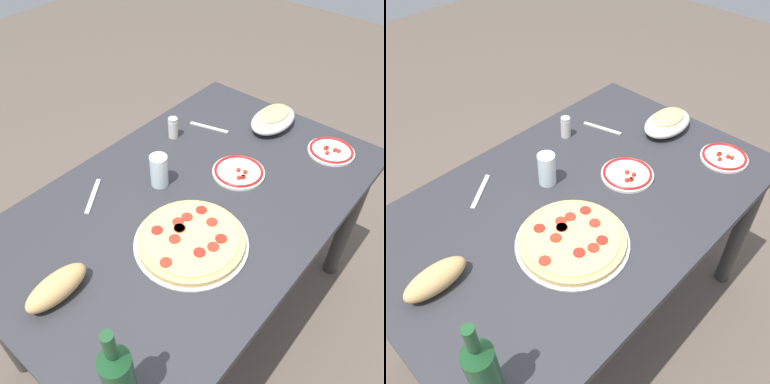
% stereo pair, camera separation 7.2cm
% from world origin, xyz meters
% --- Properties ---
extents(ground_plane, '(8.00, 8.00, 0.00)m').
position_xyz_m(ground_plane, '(0.00, 0.00, 0.00)').
color(ground_plane, brown).
rests_on(ground_plane, ground).
extents(dining_table, '(1.41, 0.88, 0.74)m').
position_xyz_m(dining_table, '(0.00, 0.00, 0.63)').
color(dining_table, '#2D2D33').
rests_on(dining_table, ground).
extents(pepperoni_pizza, '(0.36, 0.36, 0.03)m').
position_xyz_m(pepperoni_pizza, '(-0.15, -0.13, 0.76)').
color(pepperoni_pizza, '#B7B7BC').
rests_on(pepperoni_pizza, dining_table).
extents(baked_pasta_dish, '(0.24, 0.15, 0.08)m').
position_xyz_m(baked_pasta_dish, '(0.55, 0.02, 0.78)').
color(baked_pasta_dish, white).
rests_on(baked_pasta_dish, dining_table).
extents(wine_bottle, '(0.07, 0.07, 0.30)m').
position_xyz_m(wine_bottle, '(-0.60, -0.31, 0.86)').
color(wine_bottle, '#194723').
rests_on(wine_bottle, dining_table).
extents(water_glass, '(0.06, 0.06, 0.12)m').
position_xyz_m(water_glass, '(-0.01, 0.14, 0.80)').
color(water_glass, silver).
rests_on(water_glass, dining_table).
extents(side_plate_near, '(0.19, 0.19, 0.02)m').
position_xyz_m(side_plate_near, '(0.21, -0.05, 0.75)').
color(side_plate_near, white).
rests_on(side_plate_near, dining_table).
extents(side_plate_far, '(0.18, 0.18, 0.02)m').
position_xyz_m(side_plate_far, '(0.54, -0.25, 0.75)').
color(side_plate_far, white).
rests_on(side_plate_far, dining_table).
extents(bread_loaf, '(0.19, 0.08, 0.07)m').
position_xyz_m(bread_loaf, '(-0.53, 0.03, 0.78)').
color(bread_loaf, tan).
rests_on(bread_loaf, dining_table).
extents(spice_shaker, '(0.04, 0.04, 0.09)m').
position_xyz_m(spice_shaker, '(0.23, 0.29, 0.79)').
color(spice_shaker, silver).
rests_on(spice_shaker, dining_table).
extents(fork_left, '(0.06, 0.17, 0.00)m').
position_xyz_m(fork_left, '(0.37, 0.22, 0.75)').
color(fork_left, '#B7B7BC').
rests_on(fork_left, dining_table).
extents(fork_right, '(0.15, 0.11, 0.00)m').
position_xyz_m(fork_right, '(-0.21, 0.27, 0.75)').
color(fork_right, '#B7B7BC').
rests_on(fork_right, dining_table).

